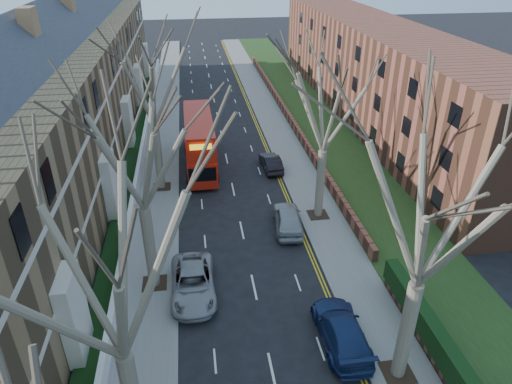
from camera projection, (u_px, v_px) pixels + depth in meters
name	position (u px, v px, depth m)	size (l,w,h in m)	color
pavement_left	(163.00, 137.00, 46.46)	(3.00, 102.00, 0.12)	slate
pavement_right	(278.00, 131.00, 47.98)	(3.00, 102.00, 0.12)	slate
terrace_left	(54.00, 116.00, 35.91)	(9.70, 78.00, 13.60)	olive
flats_right	(374.00, 71.00, 50.52)	(13.97, 54.00, 10.00)	brown
front_wall_left	(139.00, 167.00, 39.05)	(0.30, 78.00, 1.00)	white
grass_verge_right	(320.00, 128.00, 48.50)	(6.00, 102.00, 0.06)	#1B3814
tree_left_mid	(104.00, 255.00, 13.32)	(10.50, 10.50, 14.71)	#726551
tree_left_far	(135.00, 137.00, 22.13)	(10.15, 10.15, 14.22)	#726551
tree_left_dist	(149.00, 70.00, 32.37)	(10.50, 10.50, 14.71)	#726551
tree_right_mid	(436.00, 195.00, 16.50)	(10.50, 10.50, 14.71)	#726551
tree_right_far	(327.00, 92.00, 28.77)	(10.15, 10.15, 14.22)	#726551
double_decker_bus	(200.00, 143.00, 39.69)	(2.75, 10.51, 4.41)	#B01B0C
car_left_far	(193.00, 283.00, 25.63)	(2.46, 5.33, 1.48)	gray
car_right_near	(341.00, 330.00, 22.49)	(2.12, 5.20, 1.51)	navy
car_right_mid	(288.00, 219.00, 31.47)	(1.87, 4.65, 1.58)	#989BA0
car_right_far	(271.00, 162.00, 39.76)	(1.40, 4.03, 1.33)	black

